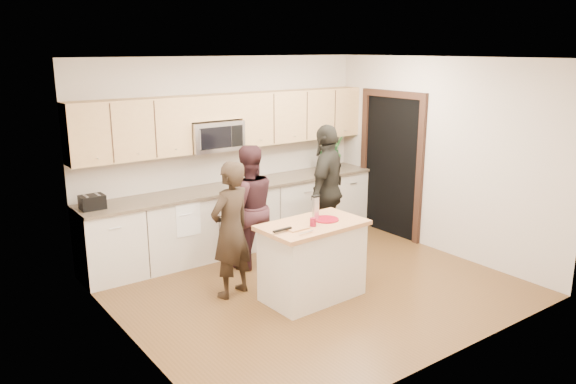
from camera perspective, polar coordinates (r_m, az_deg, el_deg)
floor at (r=6.92m, az=2.53°, el=-9.53°), size 4.50×4.50×0.00m
room_shell at (r=6.41m, az=2.70°, el=4.73°), size 4.52×4.02×2.71m
back_cabinetry at (r=8.06m, az=-4.97°, el=-2.48°), size 4.50×0.66×0.94m
upper_cabinetry at (r=7.91m, az=-5.53°, el=7.36°), size 4.50×0.33×0.75m
microwave at (r=7.74m, az=-7.54°, el=5.70°), size 0.76×0.41×0.40m
doorway at (r=8.67m, az=10.45°, el=3.21°), size 0.06×1.25×2.20m
framed_picture at (r=9.22m, az=4.38°, el=4.86°), size 0.30×0.03×0.38m
dish_towel at (r=7.38m, az=-10.57°, el=-1.62°), size 0.34×0.60×0.48m
island at (r=6.47m, az=2.50°, el=-6.94°), size 1.23×0.75×0.90m
red_plate at (r=6.44m, az=3.89°, el=-2.79°), size 0.29×0.29×0.02m
box_grater at (r=6.41m, az=2.80°, el=-1.49°), size 0.08×0.06×0.27m
drink_glass at (r=6.20m, az=2.56°, el=-3.07°), size 0.07×0.07×0.09m
cutting_board at (r=6.10m, az=0.89°, el=-3.72°), size 0.24×0.17×0.02m
tongs at (r=6.00m, az=-0.58°, el=-3.85°), size 0.24×0.04×0.02m
knife at (r=5.95m, az=1.85°, el=-4.11°), size 0.19×0.03×0.01m
toaster at (r=7.09m, az=-19.26°, el=-0.97°), size 0.28×0.21×0.17m
bottle_cluster at (r=8.91m, az=4.45°, el=3.43°), size 0.51×0.41×0.40m
orchid at (r=8.95m, az=4.82°, el=4.04°), size 0.31×0.26×0.52m
woman_left at (r=6.45m, az=-5.82°, el=-3.82°), size 0.67×0.53×1.60m
woman_center at (r=7.27m, az=-4.09°, el=-1.54°), size 0.92×0.79×1.62m
woman_right at (r=7.73m, az=3.97°, el=0.18°), size 1.14×0.94×1.82m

